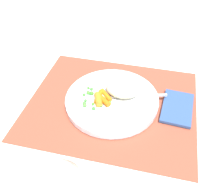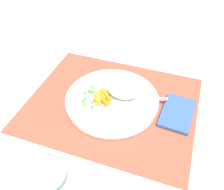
{
  "view_description": "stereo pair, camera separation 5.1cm",
  "coord_description": "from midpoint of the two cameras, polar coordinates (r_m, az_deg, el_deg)",
  "views": [
    {
      "loc": [
        -0.11,
        0.47,
        0.48
      ],
      "look_at": [
        0.0,
        0.0,
        0.03
      ],
      "focal_mm": 39.5,
      "sensor_mm": 36.0,
      "label": 1
    },
    {
      "loc": [
        -0.16,
        0.45,
        0.48
      ],
      "look_at": [
        0.0,
        0.0,
        0.03
      ],
      "focal_mm": 39.5,
      "sensor_mm": 36.0,
      "label": 2
    }
  ],
  "objects": [
    {
      "name": "rice_mound",
      "position": [
        0.66,
        0.3,
        1.48
      ],
      "size": [
        0.09,
        0.07,
        0.04
      ],
      "primitive_type": "ellipsoid",
      "color": "beige",
      "rests_on": "plate"
    },
    {
      "name": "fork",
      "position": [
        0.66,
        0.21,
        -0.44
      ],
      "size": [
        0.2,
        0.07,
        0.01
      ],
      "color": "beige",
      "rests_on": "plate"
    },
    {
      "name": "carrot_portion",
      "position": [
        0.65,
        -4.79,
        -0.79
      ],
      "size": [
        0.05,
        0.07,
        0.02
      ],
      "color": "orange",
      "rests_on": "plate"
    },
    {
      "name": "pea_scatter",
      "position": [
        0.66,
        -7.05,
        -0.79
      ],
      "size": [
        0.08,
        0.08,
        0.01
      ],
      "color": "green",
      "rests_on": "plate"
    },
    {
      "name": "napkin",
      "position": [
        0.67,
        12.79,
        -2.93
      ],
      "size": [
        0.09,
        0.13,
        0.01
      ],
      "primitive_type": "cube",
      "rotation": [
        0.0,
        0.0,
        -0.07
      ],
      "color": "#33518C",
      "rests_on": "placemat"
    },
    {
      "name": "plate",
      "position": [
        0.67,
        -2.19,
        -1.25
      ],
      "size": [
        0.25,
        0.25,
        0.02
      ],
      "primitive_type": "cylinder",
      "color": "white",
      "rests_on": "placemat"
    },
    {
      "name": "placemat",
      "position": [
        0.68,
        -2.16,
        -1.96
      ],
      "size": [
        0.45,
        0.37,
        0.01
      ],
      "primitive_type": "cube",
      "color": "#9E4733",
      "rests_on": "ground_plane"
    },
    {
      "name": "wine_glass",
      "position": [
        0.43,
        -16.09,
        -16.55
      ],
      "size": [
        0.08,
        0.08,
        0.17
      ],
      "color": "#B2E0CC",
      "rests_on": "ground_plane"
    },
    {
      "name": "ground_plane",
      "position": [
        0.68,
        -2.16,
        -2.13
      ],
      "size": [
        2.4,
        2.4,
        0.0
      ],
      "primitive_type": "plane",
      "color": "white"
    }
  ]
}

